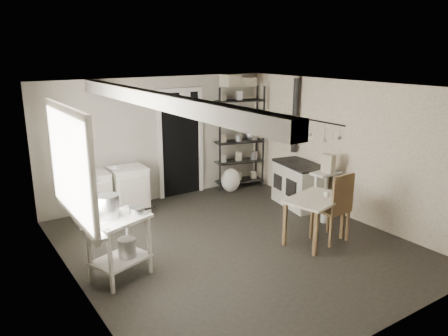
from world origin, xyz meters
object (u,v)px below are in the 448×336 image
chair (330,209)px  base_cabinets (110,192)px  prep_table (120,249)px  work_table (315,218)px  shelf_rack (239,142)px  flour_sack (231,180)px  stove (299,182)px  stockpot (107,207)px

chair → base_cabinets: bearing=130.2°
base_cabinets → chair: 3.60m
prep_table → chair: bearing=-12.1°
work_table → base_cabinets: bearing=130.0°
shelf_rack → flour_sack: size_ratio=4.35×
stove → work_table: stove is taller
base_cabinets → stove: (3.06, -1.30, -0.02)m
stockpot → flour_sack: (3.19, 1.98, -0.70)m
shelf_rack → flour_sack: (-0.33, -0.20, -0.71)m
stockpot → chair: bearing=-13.1°
base_cabinets → stove: base_cabinets is taller
stockpot → chair: (3.12, -0.72, -0.45)m
stove → work_table: (-0.89, -1.29, -0.06)m
base_cabinets → shelf_rack: size_ratio=0.62×
prep_table → base_cabinets: 2.11m
work_table → flour_sack: size_ratio=1.91×
base_cabinets → shelf_rack: shelf_rack is taller
stockpot → stove: 3.85m
prep_table → shelf_rack: bearing=33.4°
prep_table → flour_sack: size_ratio=1.70×
work_table → flour_sack: (0.31, 2.63, -0.14)m
work_table → chair: (0.24, -0.08, 0.10)m
base_cabinets → shelf_rack: (2.82, 0.23, 0.49)m
stockpot → base_cabinets: size_ratio=0.24×
chair → flour_sack: (0.07, 2.71, -0.24)m
prep_table → base_cabinets: bearing=73.3°
base_cabinets → chair: (2.42, -2.67, 0.02)m
prep_table → work_table: (2.78, -0.57, -0.02)m
chair → stockpot: bearing=165.0°
chair → flour_sack: bearing=86.6°
prep_table → work_table: bearing=-11.6°
work_table → prep_table: bearing=168.4°
stove → work_table: size_ratio=1.12×
flour_sack → stockpot: bearing=-148.1°
stockpot → stove: (3.76, 0.64, -0.50)m
prep_table → base_cabinets: base_cabinets is taller
stockpot → base_cabinets: 2.12m
base_cabinets → stove: size_ratio=1.26×
stockpot → chair: 3.23m
base_cabinets → prep_table: bearing=-103.9°
shelf_rack → chair: shelf_rack is taller
base_cabinets → work_table: (2.17, -2.59, -0.08)m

